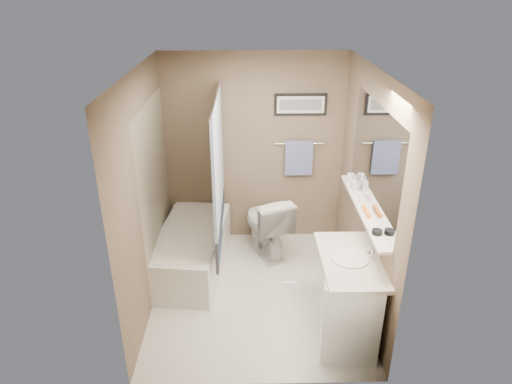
{
  "coord_description": "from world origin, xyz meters",
  "views": [
    {
      "loc": [
        -0.09,
        -4.07,
        3.13
      ],
      "look_at": [
        0.0,
        0.15,
        1.15
      ],
      "focal_mm": 32.0,
      "sensor_mm": 36.0,
      "label": 1
    }
  ],
  "objects_px": {
    "soap_bottle": "(354,183)",
    "bathtub": "(191,250)",
    "candle_bowl_near": "(377,232)",
    "hair_brush_front": "(366,211)",
    "toilet": "(266,224)",
    "vanity": "(348,298)",
    "glass_jar": "(351,178)"
  },
  "relations": [
    {
      "from": "toilet",
      "to": "glass_jar",
      "type": "distance_m",
      "value": 1.24
    },
    {
      "from": "soap_bottle",
      "to": "toilet",
      "type": "bearing_deg",
      "value": 148.05
    },
    {
      "from": "toilet",
      "to": "hair_brush_front",
      "type": "height_order",
      "value": "hair_brush_front"
    },
    {
      "from": "bathtub",
      "to": "toilet",
      "type": "bearing_deg",
      "value": 27.57
    },
    {
      "from": "vanity",
      "to": "candle_bowl_near",
      "type": "xyz_separation_m",
      "value": [
        0.19,
        -0.03,
        0.73
      ]
    },
    {
      "from": "bathtub",
      "to": "toilet",
      "type": "relative_size",
      "value": 1.87
    },
    {
      "from": "toilet",
      "to": "soap_bottle",
      "type": "height_order",
      "value": "soap_bottle"
    },
    {
      "from": "vanity",
      "to": "glass_jar",
      "type": "height_order",
      "value": "glass_jar"
    },
    {
      "from": "glass_jar",
      "to": "bathtub",
      "type": "bearing_deg",
      "value": 178.83
    },
    {
      "from": "bathtub",
      "to": "glass_jar",
      "type": "bearing_deg",
      "value": 5.45
    },
    {
      "from": "vanity",
      "to": "hair_brush_front",
      "type": "height_order",
      "value": "hair_brush_front"
    },
    {
      "from": "bathtub",
      "to": "glass_jar",
      "type": "distance_m",
      "value": 2.01
    },
    {
      "from": "toilet",
      "to": "vanity",
      "type": "height_order",
      "value": "toilet"
    },
    {
      "from": "candle_bowl_near",
      "to": "hair_brush_front",
      "type": "relative_size",
      "value": 0.41
    },
    {
      "from": "bathtub",
      "to": "soap_bottle",
      "type": "xyz_separation_m",
      "value": [
        1.79,
        -0.22,
        0.93
      ]
    },
    {
      "from": "toilet",
      "to": "bathtub",
      "type": "bearing_deg",
      "value": -0.22
    },
    {
      "from": "vanity",
      "to": "soap_bottle",
      "type": "xyz_separation_m",
      "value": [
        0.19,
        0.89,
        0.78
      ]
    },
    {
      "from": "bathtub",
      "to": "vanity",
      "type": "bearing_deg",
      "value": -28.1
    },
    {
      "from": "glass_jar",
      "to": "soap_bottle",
      "type": "height_order",
      "value": "soap_bottle"
    },
    {
      "from": "glass_jar",
      "to": "hair_brush_front",
      "type": "bearing_deg",
      "value": -90.0
    },
    {
      "from": "soap_bottle",
      "to": "bathtub",
      "type": "bearing_deg",
      "value": 173.01
    },
    {
      "from": "toilet",
      "to": "candle_bowl_near",
      "type": "height_order",
      "value": "candle_bowl_near"
    },
    {
      "from": "vanity",
      "to": "toilet",
      "type": "bearing_deg",
      "value": 123.58
    },
    {
      "from": "vanity",
      "to": "glass_jar",
      "type": "bearing_deg",
      "value": 87.64
    },
    {
      "from": "candle_bowl_near",
      "to": "glass_jar",
      "type": "height_order",
      "value": "glass_jar"
    },
    {
      "from": "vanity",
      "to": "glass_jar",
      "type": "xyz_separation_m",
      "value": [
        0.19,
        1.07,
        0.77
      ]
    },
    {
      "from": "soap_bottle",
      "to": "glass_jar",
      "type": "bearing_deg",
      "value": 90.0
    },
    {
      "from": "candle_bowl_near",
      "to": "hair_brush_front",
      "type": "distance_m",
      "value": 0.39
    },
    {
      "from": "glass_jar",
      "to": "vanity",
      "type": "bearing_deg",
      "value": -99.79
    },
    {
      "from": "vanity",
      "to": "soap_bottle",
      "type": "relative_size",
      "value": 6.48
    },
    {
      "from": "bathtub",
      "to": "candle_bowl_near",
      "type": "xyz_separation_m",
      "value": [
        1.79,
        -1.14,
        0.89
      ]
    },
    {
      "from": "bathtub",
      "to": "hair_brush_front",
      "type": "relative_size",
      "value": 6.82
    }
  ]
}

